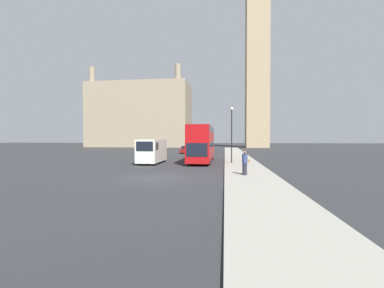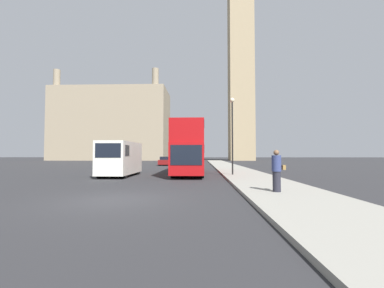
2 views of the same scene
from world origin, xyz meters
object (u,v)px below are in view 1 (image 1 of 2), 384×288
object	(u,v)px
white_van	(152,151)
pedestrian	(245,163)
parked_sedan	(186,150)
red_double_decker_bus	(202,142)
clock_tower	(257,30)
street_lamp	(232,127)

from	to	relation	value
white_van	pedestrian	xyz separation A→B (m)	(9.57, -9.12, -0.41)
white_van	pedestrian	size ratio (longest dim) A/B	3.16
pedestrian	parked_sedan	world-z (taller)	pedestrian
red_double_decker_bus	white_van	world-z (taller)	red_double_decker_bus
clock_tower	parked_sedan	xyz separation A→B (m)	(-17.31, -33.91, -36.25)
red_double_decker_bus	parked_sedan	distance (m)	18.88
red_double_decker_bus	pedestrian	bearing A→B (deg)	-70.33
clock_tower	pedestrian	bearing A→B (deg)	-97.62
parked_sedan	white_van	bearing A→B (deg)	-92.20
clock_tower	white_van	bearing A→B (deg)	-108.32
street_lamp	parked_sedan	distance (m)	22.42
clock_tower	red_double_decker_bus	distance (m)	63.82
white_van	street_lamp	distance (m)	9.25
pedestrian	parked_sedan	distance (m)	31.17
red_double_decker_bus	parked_sedan	world-z (taller)	red_double_decker_bus
clock_tower	street_lamp	size ratio (longest dim) A/B	11.93
red_double_decker_bus	street_lamp	xyz separation A→B (m)	(3.46, -2.40, 1.73)
street_lamp	red_double_decker_bus	bearing A→B (deg)	145.30
red_double_decker_bus	pedestrian	xyz separation A→B (m)	(4.17, -11.67, -1.33)
white_van	pedestrian	bearing A→B (deg)	-43.62
white_van	parked_sedan	world-z (taller)	white_van
clock_tower	street_lamp	distance (m)	64.31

